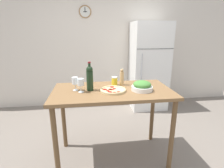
{
  "coord_description": "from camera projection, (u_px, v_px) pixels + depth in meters",
  "views": [
    {
      "loc": [
        -0.27,
        -1.97,
        1.6
      ],
      "look_at": [
        0.0,
        0.04,
        1.01
      ],
      "focal_mm": 28.0,
      "sensor_mm": 36.0,
      "label": 1
    }
  ],
  "objects": [
    {
      "name": "salt_canister",
      "position": [
        114.0,
        81.0,
        2.25
      ],
      "size": [
        0.07,
        0.07,
        0.11
      ],
      "color": "yellow",
      "rests_on": "prep_counter"
    },
    {
      "name": "salad_bowl",
      "position": [
        142.0,
        86.0,
        2.05
      ],
      "size": [
        0.25,
        0.25,
        0.12
      ],
      "color": "white",
      "rests_on": "prep_counter"
    },
    {
      "name": "refrigerator",
      "position": [
        149.0,
        67.0,
        3.73
      ],
      "size": [
        0.74,
        0.66,
        1.82
      ],
      "color": "white",
      "rests_on": "ground_plane"
    },
    {
      "name": "ground_plane",
      "position": [
        112.0,
        156.0,
        2.36
      ],
      "size": [
        14.0,
        14.0,
        0.0
      ],
      "primitive_type": "plane",
      "color": "slate"
    },
    {
      "name": "wall_back",
      "position": [
        100.0,
        47.0,
        3.84
      ],
      "size": [
        6.4,
        0.08,
        2.6
      ],
      "color": "silver",
      "rests_on": "ground_plane"
    },
    {
      "name": "wine_bottle",
      "position": [
        90.0,
        78.0,
        2.02
      ],
      "size": [
        0.08,
        0.08,
        0.34
      ],
      "color": "black",
      "rests_on": "prep_counter"
    },
    {
      "name": "pepper_mill",
      "position": [
        122.0,
        77.0,
        2.25
      ],
      "size": [
        0.05,
        0.05,
        0.22
      ],
      "color": "tan",
      "rests_on": "prep_counter"
    },
    {
      "name": "prep_counter",
      "position": [
        112.0,
        99.0,
        2.13
      ],
      "size": [
        1.42,
        0.76,
        0.95
      ],
      "color": "brown",
      "rests_on": "ground_plane"
    },
    {
      "name": "wine_glass_far",
      "position": [
        75.0,
        81.0,
        2.04
      ],
      "size": [
        0.08,
        0.08,
        0.16
      ],
      "color": "silver",
      "rests_on": "prep_counter"
    },
    {
      "name": "wine_glass_near",
      "position": [
        81.0,
        83.0,
        1.98
      ],
      "size": [
        0.08,
        0.08,
        0.16
      ],
      "color": "silver",
      "rests_on": "prep_counter"
    },
    {
      "name": "homemade_pizza",
      "position": [
        113.0,
        90.0,
        2.03
      ],
      "size": [
        0.3,
        0.3,
        0.03
      ],
      "color": "#DBC189",
      "rests_on": "prep_counter"
    }
  ]
}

